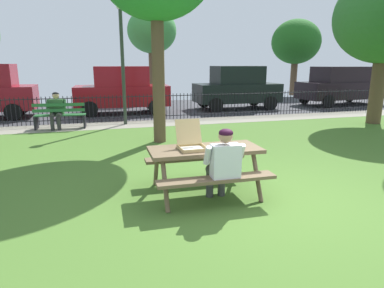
{
  "coord_description": "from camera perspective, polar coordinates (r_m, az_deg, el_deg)",
  "views": [
    {
      "loc": [
        -2.6,
        -4.41,
        2.1
      ],
      "look_at": [
        -1.1,
        0.96,
        0.75
      ],
      "focal_mm": 31.24,
      "sensor_mm": 36.0,
      "label": 1
    }
  ],
  "objects": [
    {
      "name": "ground",
      "position": [
        7.25,
        6.11,
        -3.38
      ],
      "size": [
        28.0,
        12.05,
        0.02
      ],
      "primitive_type": "cube",
      "color": "#49702A"
    },
    {
      "name": "cobblestone_walkway",
      "position": [
        12.23,
        -3.12,
        3.68
      ],
      "size": [
        28.0,
        1.4,
        0.01
      ],
      "primitive_type": "cube",
      "color": "gray"
    },
    {
      "name": "street_asphalt",
      "position": [
        16.15,
        -6.26,
        6.04
      ],
      "size": [
        28.0,
        6.68,
        0.01
      ],
      "primitive_type": "cube",
      "color": "#38383D"
    },
    {
      "name": "picnic_table_foreground",
      "position": [
        5.44,
        2.22,
        -2.44
      ],
      "size": [
        1.82,
        1.5,
        0.79
      ],
      "color": "brown",
      "rests_on": "ground"
    },
    {
      "name": "pizza_box_open",
      "position": [
        5.34,
        -0.21,
        0.36
      ],
      "size": [
        0.43,
        0.52,
        0.44
      ],
      "color": "tan",
      "rests_on": "picnic_table_foreground"
    },
    {
      "name": "adult_at_table",
      "position": [
        5.01,
        5.33,
        -3.2
      ],
      "size": [
        0.61,
        0.59,
        1.19
      ],
      "color": "#414141",
      "rests_on": "ground"
    },
    {
      "name": "iron_fence_streetside",
      "position": [
        12.83,
        -3.84,
        6.43
      ],
      "size": [
        20.09,
        0.03,
        0.99
      ],
      "color": "black",
      "rests_on": "ground"
    },
    {
      "name": "park_bench_left",
      "position": [
        11.81,
        -21.59,
        4.46
      ],
      "size": [
        1.62,
        0.56,
        0.85
      ],
      "color": "#286432",
      "rests_on": "ground"
    },
    {
      "name": "person_on_park_bench",
      "position": [
        11.81,
        -22.15,
        5.59
      ],
      "size": [
        0.63,
        0.62,
        1.19
      ],
      "color": "#303030",
      "rests_on": "ground"
    },
    {
      "name": "lamp_post_walkway",
      "position": [
        11.89,
        -11.84,
        15.22
      ],
      "size": [
        0.28,
        0.28,
        4.08
      ],
      "color": "#2D382D",
      "rests_on": "ground"
    },
    {
      "name": "parked_car_left",
      "position": [
        14.7,
        -11.82,
        9.08
      ],
      "size": [
        3.96,
        1.95,
        1.98
      ],
      "color": "maroon",
      "rests_on": "ground"
    },
    {
      "name": "parked_car_center",
      "position": [
        15.95,
        7.68,
        9.58
      ],
      "size": [
        3.9,
        1.83,
        1.98
      ],
      "color": "black",
      "rests_on": "ground"
    },
    {
      "name": "parked_car_right",
      "position": [
        18.96,
        24.07,
        9.14
      ],
      "size": [
        4.5,
        2.12,
        1.94
      ],
      "color": "black",
      "rests_on": "ground"
    },
    {
      "name": "far_tree_midleft",
      "position": [
        20.39,
        -6.85,
        18.44
      ],
      "size": [
        2.81,
        2.81,
        5.19
      ],
      "color": "brown",
      "rests_on": "ground"
    },
    {
      "name": "far_tree_center",
      "position": [
        23.76,
        17.33,
        16.25
      ],
      "size": [
        3.15,
        3.15,
        4.89
      ],
      "color": "brown",
      "rests_on": "ground"
    }
  ]
}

